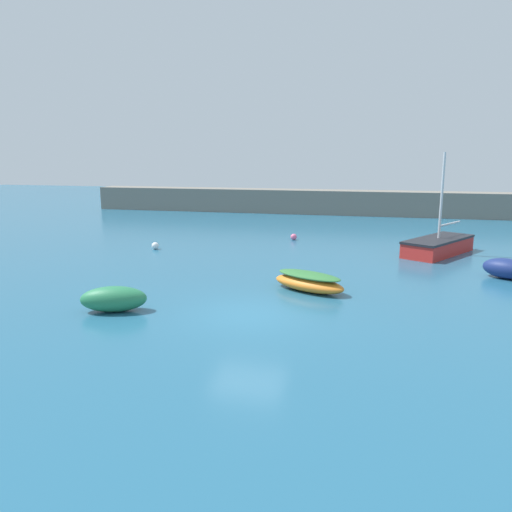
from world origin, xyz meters
The scene contains 8 objects.
ground_plane centered at (0.00, 0.00, -0.10)m, with size 120.00×120.00×0.20m, color #235B7A.
harbor_breakwater centered at (0.00, 29.49, 1.05)m, with size 44.35×2.42×2.11m, color slate.
rowboat_with_red_cover centered at (1.56, 3.39, 0.37)m, with size 3.30×2.44×0.75m.
dinghy_near_pier centered at (9.55, 7.37, 0.44)m, with size 2.25×1.94×0.87m.
sailboat_tall_mast centered at (7.28, 12.32, 0.47)m, with size 4.15×5.22×5.35m.
fishing_dinghy_green centered at (-4.51, -0.75, 0.44)m, with size 2.42×1.65×0.87m.
mooring_buoy_pink centered at (-0.95, 14.96, 0.19)m, with size 0.38×0.38×0.38m, color #EA668C.
mooring_buoy_white centered at (-8.00, 10.04, 0.20)m, with size 0.40×0.40×0.40m, color white.
Camera 1 is at (4.01, -15.39, 5.24)m, focal length 35.00 mm.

